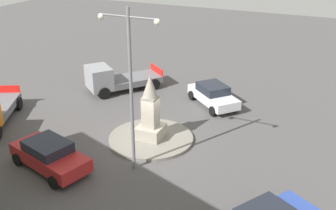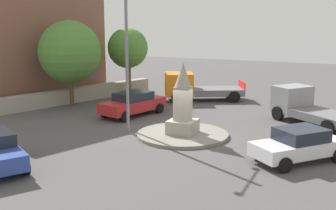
# 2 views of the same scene
# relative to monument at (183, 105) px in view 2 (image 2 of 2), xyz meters

# --- Properties ---
(ground_plane) EXTENTS (80.00, 80.00, 0.00)m
(ground_plane) POSITION_rel_monument_xyz_m (0.00, 0.00, -1.66)
(ground_plane) COLOR #4F4C4C
(traffic_island) EXTENTS (4.78, 4.78, 0.17)m
(traffic_island) POSITION_rel_monument_xyz_m (0.00, 0.00, -1.58)
(traffic_island) COLOR gray
(traffic_island) RESTS_ON ground
(monument) EXTENTS (1.40, 1.40, 3.71)m
(monument) POSITION_rel_monument_xyz_m (0.00, 0.00, 0.00)
(monument) COLOR #9E9687
(monument) RESTS_ON traffic_island
(streetlamp) EXTENTS (3.01, 0.28, 7.96)m
(streetlamp) POSITION_rel_monument_xyz_m (-0.55, 2.94, 3.13)
(streetlamp) COLOR slate
(streetlamp) RESTS_ON ground
(car_red_waiting) EXTENTS (4.74, 2.96, 1.49)m
(car_red_waiting) POSITION_rel_monument_xyz_m (3.21, 4.71, -0.88)
(car_red_waiting) COLOR #B22323
(car_red_waiting) RESTS_ON ground
(car_white_parked_right) EXTENTS (4.25, 4.02, 1.46)m
(car_white_parked_right) POSITION_rel_monument_xyz_m (-1.61, -6.07, -0.91)
(car_white_parked_right) COLOR silver
(car_white_parked_right) RESTS_ON ground
(truck_grey_passing) EXTENTS (4.96, 5.49, 2.01)m
(truck_grey_passing) POSITION_rel_monument_xyz_m (5.70, -5.53, -0.73)
(truck_grey_passing) COLOR gray
(truck_grey_passing) RESTS_ON ground
(truck_orange_far_side) EXTENTS (4.53, 6.09, 2.06)m
(truck_orange_far_side) POSITION_rel_monument_xyz_m (9.39, 2.95, -0.67)
(truck_orange_far_side) COLOR orange
(truck_orange_far_side) RESTS_ON ground
(stone_boundary_wall) EXTENTS (16.10, 6.33, 1.03)m
(stone_boundary_wall) POSITION_rel_monument_xyz_m (3.96, 11.07, -1.14)
(stone_boundary_wall) COLOR #9E9687
(stone_boundary_wall) RESTS_ON ground
(corner_building) EXTENTS (12.47, 9.96, 9.63)m
(corner_building) POSITION_rel_monument_xyz_m (5.59, 15.64, 3.15)
(corner_building) COLOR brown
(corner_building) RESTS_ON ground
(tree_near_wall) EXTENTS (3.10, 3.10, 5.32)m
(tree_near_wall) POSITION_rel_monument_xyz_m (8.95, 8.23, 2.07)
(tree_near_wall) COLOR brown
(tree_near_wall) RESTS_ON ground
(tree_mid_cluster) EXTENTS (4.30, 4.30, 5.92)m
(tree_mid_cluster) POSITION_rel_monument_xyz_m (4.02, 9.98, 2.10)
(tree_mid_cluster) COLOR brown
(tree_mid_cluster) RESTS_ON ground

